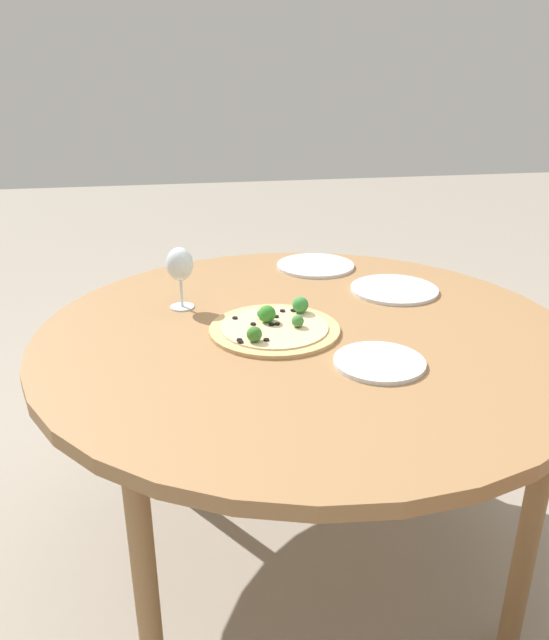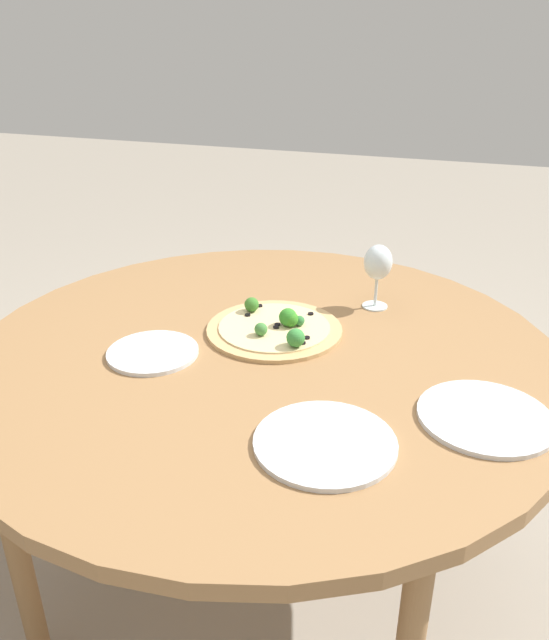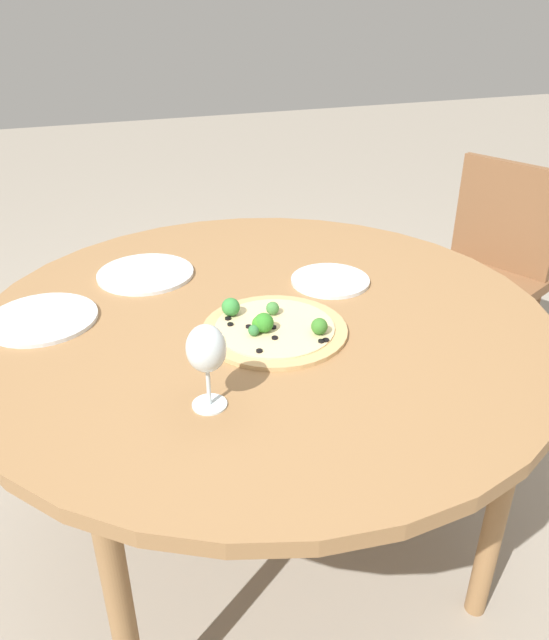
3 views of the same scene
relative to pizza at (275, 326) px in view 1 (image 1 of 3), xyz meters
The scene contains 7 objects.
ground_plane 0.72m from the pizza, 93.17° to the right, with size 12.00×12.00×0.00m, color gray.
dining_table 0.10m from the pizza, 93.17° to the right, with size 1.35×1.35×0.70m.
pizza is the anchor object (origin of this frame).
wine_glass 0.32m from the pizza, 48.17° to the left, with size 0.07×0.07×0.17m.
plate_near 0.54m from the pizza, 24.34° to the right, with size 0.25×0.25×0.01m.
plate_far 0.30m from the pizza, 138.92° to the right, with size 0.20×0.20×0.01m.
plate_side 0.45m from the pizza, 60.39° to the right, with size 0.25×0.25×0.01m.
Camera 1 is at (-1.40, 0.33, 1.32)m, focal length 35.00 mm.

